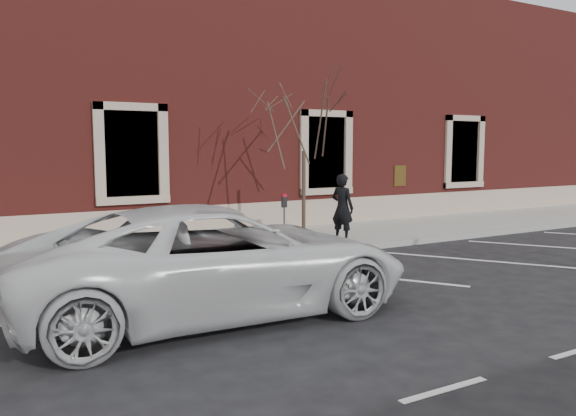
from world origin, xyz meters
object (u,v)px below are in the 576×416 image
white_truck (216,260)px  parking_meter (284,211)px  man (342,208)px  sapling (304,126)px

white_truck → parking_meter: bearing=-39.7°
parking_meter → white_truck: white_truck is taller
man → white_truck: bearing=106.2°
parking_meter → sapling: 2.36m
man → parking_meter: (-1.76, -0.09, 0.03)m
white_truck → man: bearing=-51.2°
man → sapling: sapling is taller
sapling → white_truck: bearing=-133.9°
parking_meter → white_truck: (-3.27, -3.71, -0.20)m
sapling → parking_meter: bearing=-144.6°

